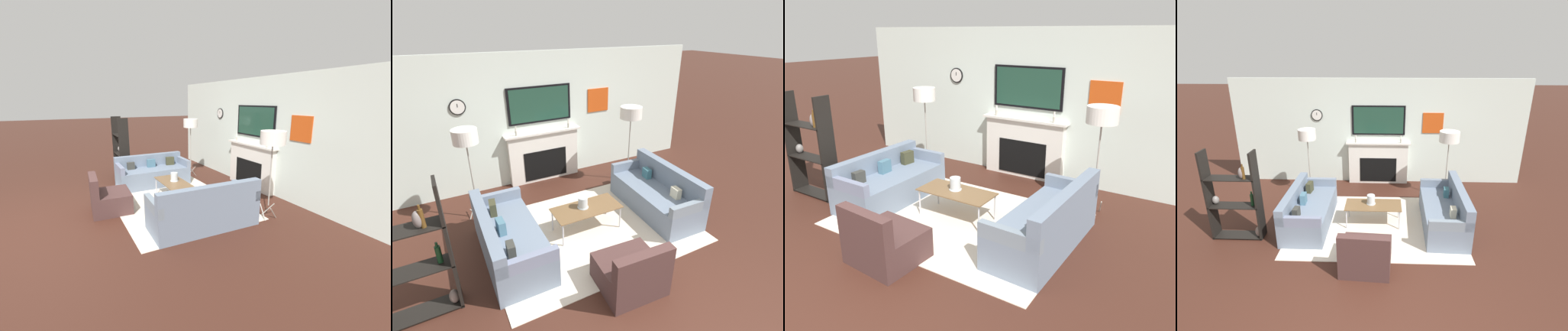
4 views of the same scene
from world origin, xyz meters
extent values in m
plane|color=#3D1F16|center=(0.00, 0.00, 0.00)|extent=(60.00, 60.00, 0.00)
cube|color=silver|center=(0.00, 4.67, 1.35)|extent=(7.47, 0.07, 2.70)
cube|color=silver|center=(0.00, 4.55, 0.54)|extent=(1.54, 0.16, 1.08)
cube|color=black|center=(0.00, 4.47, 0.38)|extent=(0.95, 0.01, 0.65)
cube|color=silver|center=(0.00, 4.53, 1.10)|extent=(1.66, 0.22, 0.04)
cylinder|color=#B2AD9E|center=(-0.58, 4.50, 1.17)|extent=(0.04, 0.04, 0.10)
cylinder|color=white|center=(-0.58, 4.50, 1.26)|extent=(0.03, 0.03, 0.09)
cylinder|color=#B2AD9E|center=(0.58, 4.50, 1.17)|extent=(0.04, 0.04, 0.10)
cylinder|color=white|center=(0.58, 4.50, 1.26)|extent=(0.03, 0.03, 0.09)
cube|color=black|center=(0.00, 4.62, 1.67)|extent=(1.35, 0.04, 0.75)
cube|color=#1E4233|center=(0.00, 4.60, 1.67)|extent=(1.26, 0.01, 0.67)
cylinder|color=black|center=(-1.57, 4.62, 1.79)|extent=(0.29, 0.02, 0.29)
cylinder|color=silver|center=(-1.57, 4.60, 1.79)|extent=(0.25, 0.00, 0.25)
cube|color=black|center=(-1.57, 4.60, 1.82)|extent=(0.01, 0.00, 0.06)
cube|color=#C74613|center=(1.37, 4.62, 1.61)|extent=(0.51, 0.02, 0.51)
cube|color=beige|center=(0.00, 2.40, 0.01)|extent=(3.35, 2.44, 0.01)
cube|color=slate|center=(-1.33, 2.40, 0.23)|extent=(0.81, 1.81, 0.45)
cube|color=slate|center=(-1.65, 2.40, 0.60)|extent=(0.16, 1.81, 0.30)
cube|color=slate|center=(-1.33, 3.26, 0.54)|extent=(0.81, 0.10, 0.18)
cube|color=slate|center=(-1.33, 1.55, 0.54)|extent=(0.81, 0.10, 0.18)
cube|color=#383823|center=(-1.45, 2.94, 0.56)|extent=(0.12, 0.22, 0.21)
cube|color=#446A7E|center=(-1.45, 2.40, 0.56)|extent=(0.11, 0.21, 0.21)
cube|color=#33342E|center=(-1.45, 1.87, 0.54)|extent=(0.11, 0.19, 0.18)
cube|color=slate|center=(1.33, 2.40, 0.23)|extent=(0.83, 1.89, 0.45)
cube|color=slate|center=(1.63, 2.39, 0.65)|extent=(0.22, 1.87, 0.38)
cube|color=slate|center=(1.30, 1.52, 0.54)|extent=(0.77, 0.13, 0.18)
cube|color=slate|center=(1.36, 3.29, 0.54)|extent=(0.77, 0.13, 0.18)
cube|color=beige|center=(1.43, 1.98, 0.54)|extent=(0.11, 0.19, 0.18)
cube|color=#386A79|center=(1.46, 2.82, 0.55)|extent=(0.12, 0.20, 0.18)
cube|color=#452C2A|center=(-0.12, 1.11, 0.20)|extent=(0.84, 0.79, 0.39)
cube|color=#452C2A|center=(-0.14, 0.81, 0.57)|extent=(0.80, 0.19, 0.37)
cube|color=brown|center=(-0.06, 2.45, 0.42)|extent=(1.12, 0.52, 0.02)
cylinder|color=#B7B7BC|center=(-0.58, 2.22, 0.21)|extent=(0.02, 0.02, 0.41)
cylinder|color=#B7B7BC|center=(0.47, 2.22, 0.21)|extent=(0.02, 0.02, 0.41)
cylinder|color=#B7B7BC|center=(-0.58, 2.67, 0.21)|extent=(0.02, 0.02, 0.41)
cylinder|color=#B7B7BC|center=(0.47, 2.67, 0.21)|extent=(0.02, 0.02, 0.41)
cylinder|color=silver|center=(-0.10, 2.48, 0.52)|extent=(0.16, 0.16, 0.19)
cylinder|color=silver|center=(-0.10, 2.48, 0.48)|extent=(0.09, 0.09, 0.10)
cylinder|color=silver|center=(-0.10, 2.48, 0.43)|extent=(0.18, 0.18, 0.01)
cylinder|color=#9E998E|center=(-1.50, 3.69, 0.13)|extent=(0.09, 0.23, 0.27)
cylinder|color=#9E998E|center=(-1.69, 3.73, 0.13)|extent=(0.17, 0.19, 0.27)
cylinder|color=#9E998E|center=(-1.63, 3.55, 0.13)|extent=(0.23, 0.07, 0.27)
cylinder|color=#9E998E|center=(-1.61, 3.66, 0.84)|extent=(0.02, 0.02, 1.16)
cylinder|color=white|center=(-1.61, 3.66, 1.54)|extent=(0.40, 0.40, 0.24)
cylinder|color=#9E998E|center=(1.71, 3.69, 0.13)|extent=(0.09, 0.23, 0.27)
cylinder|color=#9E998E|center=(1.53, 3.73, 0.13)|extent=(0.17, 0.19, 0.27)
cylinder|color=#9E998E|center=(1.58, 3.55, 0.13)|extent=(0.23, 0.07, 0.27)
cylinder|color=#9E998E|center=(1.61, 3.66, 0.83)|extent=(0.02, 0.02, 1.15)
cylinder|color=white|center=(1.61, 3.66, 1.52)|extent=(0.45, 0.45, 0.24)
cube|color=black|center=(-3.02, 1.88, 0.85)|extent=(0.04, 0.28, 1.70)
cube|color=black|center=(-2.13, 1.88, 0.85)|extent=(0.04, 0.28, 1.70)
cube|color=black|center=(-2.57, 1.88, 0.03)|extent=(0.93, 0.28, 0.02)
cube|color=black|center=(-2.57, 1.88, 0.65)|extent=(0.93, 0.28, 0.01)
cube|color=black|center=(-2.57, 1.88, 1.20)|extent=(0.93, 0.28, 0.02)
cylinder|color=#194223|center=(-2.25, 1.90, 0.77)|extent=(0.06, 0.06, 0.22)
cylinder|color=#194223|center=(-2.25, 1.90, 0.91)|extent=(0.03, 0.03, 0.06)
cylinder|color=brown|center=(-2.31, 1.85, 1.32)|extent=(0.05, 0.05, 0.22)
cylinder|color=brown|center=(-2.31, 1.85, 1.45)|extent=(0.02, 0.02, 0.05)
ellipsoid|color=gray|center=(-2.20, 1.86, 0.13)|extent=(0.12, 0.12, 0.19)
ellipsoid|color=slate|center=(-2.35, 1.86, 1.31)|extent=(0.10, 0.10, 0.20)
ellipsoid|color=slate|center=(-2.95, 1.93, 0.74)|extent=(0.12, 0.12, 0.16)
camera|label=1|loc=(5.00, 0.31, 2.16)|focal=24.00mm
camera|label=2|loc=(-2.01, -1.31, 3.16)|focal=28.00mm
camera|label=3|loc=(2.94, -1.68, 2.62)|focal=35.00mm
camera|label=4|loc=(0.13, -2.99, 3.31)|focal=28.00mm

